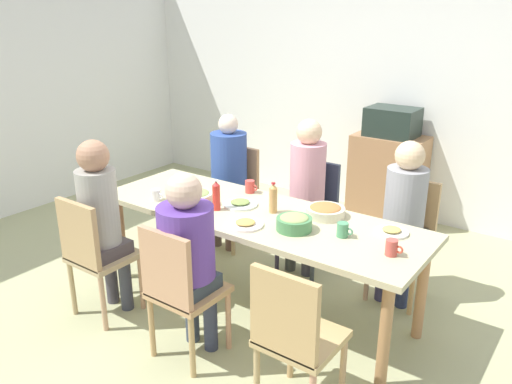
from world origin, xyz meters
The scene contains 29 objects.
ground_plane centered at (0.00, 0.00, 0.00)m, with size 7.55×7.55×0.00m, color tan.
wall_back centered at (0.00, 2.38, 1.30)m, with size 6.53×0.12×2.60m, color white.
dining_table centered at (0.00, 0.00, 0.66)m, with size 2.43×0.81×0.74m.
chair_0 centered at (0.81, -0.78, 0.51)m, with size 0.40×0.40×0.90m.
chair_1 centered at (0.81, 0.78, 0.51)m, with size 0.40×0.40×0.90m.
person_1 centered at (0.81, 0.69, 0.73)m, with size 0.30×0.30×1.23m.
chair_2 centered at (-0.81, 0.78, 0.51)m, with size 0.40×0.40×0.90m.
person_2 centered at (-0.81, 0.70, 0.74)m, with size 0.32×0.32×1.23m.
chair_3 centered at (0.00, -0.78, 0.51)m, with size 0.40×0.40×0.90m.
person_3 centered at (0.00, -0.70, 0.73)m, with size 0.34×0.34×1.21m.
chair_4 centered at (0.00, 0.78, 0.51)m, with size 0.40×0.40×0.90m.
person_4 centered at (0.00, 0.69, 0.76)m, with size 0.30×0.30×1.28m.
chair_5 centered at (-0.81, -0.78, 0.51)m, with size 0.40×0.40×0.90m.
person_5 centered at (-0.81, -0.69, 0.76)m, with size 0.30×0.30×1.28m.
plate_0 centered at (-0.17, 0.04, 0.75)m, with size 0.25×0.25×0.04m.
plate_1 centered at (0.08, -0.24, 0.75)m, with size 0.24×0.24×0.04m.
plate_2 centered at (0.91, 0.21, 0.75)m, with size 0.22×0.22×0.04m.
bowl_0 centered at (0.43, 0.22, 0.78)m, with size 0.27×0.27×0.08m.
bowl_1 centered at (0.38, -0.10, 0.79)m, with size 0.23×0.23×0.10m.
bowl_2 centered at (-0.44, -0.15, 0.79)m, with size 0.27×0.27×0.11m.
cup_0 centered at (-0.78, 0.11, 0.78)m, with size 0.12×0.08×0.09m.
cup_1 centered at (-0.74, -0.24, 0.78)m, with size 0.11×0.07×0.08m.
cup_2 centered at (1.03, -0.08, 0.79)m, with size 0.11×0.07×0.10m.
cup_3 centered at (-0.27, 0.30, 0.79)m, with size 0.11×0.07×0.10m.
cup_4 centered at (0.68, -0.02, 0.78)m, with size 0.11×0.07×0.09m.
bottle_0 centered at (0.10, 0.07, 0.84)m, with size 0.06×0.06×0.22m.
bottle_1 centered at (-0.25, -0.13, 0.84)m, with size 0.05×0.05×0.22m.
side_cabinet centered at (0.14, 2.08, 0.45)m, with size 0.70×0.44×0.90m, color #A5764F.
microwave centered at (0.14, 2.08, 1.04)m, with size 0.48×0.36×0.28m, color #212F28.
Camera 1 is at (1.96, -2.70, 2.08)m, focal length 36.02 mm.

